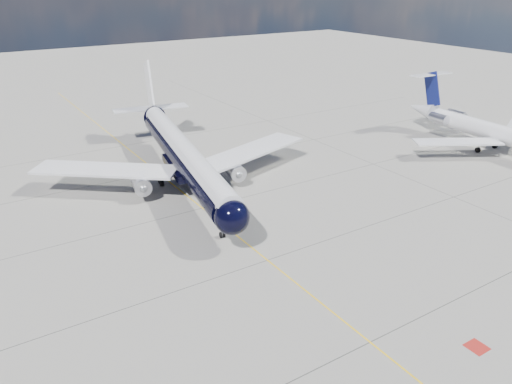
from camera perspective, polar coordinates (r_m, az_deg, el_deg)
ground at (r=68.11m, az=-8.05°, el=-0.31°), size 320.00×320.00×0.00m
taxiway_centerline at (r=63.98m, az=-6.15°, el=-1.84°), size 0.16×160.00×0.01m
red_marking at (r=45.34m, az=23.92°, el=-15.89°), size 1.60×1.60×0.01m
main_airliner at (r=70.94m, az=-8.51°, el=4.47°), size 39.68×48.85×14.19m
regional_jet at (r=92.92m, az=24.62°, el=6.63°), size 29.10×33.42×11.32m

